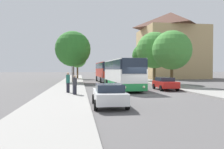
{
  "coord_description": "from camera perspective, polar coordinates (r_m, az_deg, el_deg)",
  "views": [
    {
      "loc": [
        -5.62,
        -19.3,
        2.33
      ],
      "look_at": [
        -1.09,
        11.21,
        1.56
      ],
      "focal_mm": 35.0,
      "sensor_mm": 36.0,
      "label": 1
    }
  ],
  "objects": [
    {
      "name": "pedestrian_waiting_near",
      "position": [
        18.88,
        -9.68,
        -2.67
      ],
      "size": [
        0.36,
        0.36,
        1.66
      ],
      "rotation": [
        0.0,
        0.0,
        3.89
      ],
      "color": "#23232D",
      "rests_on": "sidewalk_left"
    },
    {
      "name": "bus_middle",
      "position": [
        38.96,
        -1.66,
        0.74
      ],
      "size": [
        3.03,
        10.39,
        3.5
      ],
      "rotation": [
        0.0,
        0.0,
        0.03
      ],
      "color": "gray",
      "rests_on": "ground_plane"
    },
    {
      "name": "parked_car_left_curb",
      "position": [
        13.61,
        -0.76,
        -5.24
      ],
      "size": [
        2.06,
        4.15,
        1.41
      ],
      "rotation": [
        0.0,
        0.0,
        -0.02
      ],
      "color": "silver",
      "rests_on": "ground_plane"
    },
    {
      "name": "tree_right_far",
      "position": [
        29.77,
        15.36,
        6.14
      ],
      "size": [
        5.13,
        5.13,
        7.22
      ],
      "color": "#513D23",
      "rests_on": "sidewalk_right"
    },
    {
      "name": "pedestrian_waiting_far",
      "position": [
        20.62,
        -11.42,
        -1.98
      ],
      "size": [
        0.36,
        0.36,
        1.89
      ],
      "rotation": [
        0.0,
        0.0,
        0.08
      ],
      "color": "#23232D",
      "rests_on": "sidewalk_left"
    },
    {
      "name": "tree_left_far",
      "position": [
        51.61,
        -9.02,
        4.11
      ],
      "size": [
        4.18,
        4.18,
        6.72
      ],
      "color": "#513D23",
      "rests_on": "sidewalk_left"
    },
    {
      "name": "tree_left_near",
      "position": [
        37.53,
        -10.17,
        6.59
      ],
      "size": [
        5.96,
        5.96,
        8.56
      ],
      "color": "#47331E",
      "rests_on": "sidewalk_left"
    },
    {
      "name": "building_right_background",
      "position": [
        58.4,
        15.06,
        7.37
      ],
      "size": [
        14.45,
        14.09,
        16.85
      ],
      "color": "tan",
      "rests_on": "ground_plane"
    },
    {
      "name": "tree_right_near",
      "position": [
        42.18,
        8.48,
        4.84
      ],
      "size": [
        4.71,
        4.71,
        7.07
      ],
      "color": "#47331E",
      "rests_on": "sidewalk_right"
    },
    {
      "name": "tree_right_mid",
      "position": [
        36.13,
        11.05,
        6.23
      ],
      "size": [
        5.86,
        5.86,
        8.16
      ],
      "color": "#513D23",
      "rests_on": "sidewalk_right"
    },
    {
      "name": "ground_plane",
      "position": [
        20.23,
        7.77,
        -5.19
      ],
      "size": [
        300.0,
        300.0,
        0.0
      ],
      "primitive_type": "plane",
      "color": "#565454",
      "rests_on": "ground"
    },
    {
      "name": "parked_car_right_near",
      "position": [
        25.05,
        13.69,
        -2.24
      ],
      "size": [
        2.13,
        4.1,
        1.4
      ],
      "rotation": [
        0.0,
        0.0,
        3.1
      ],
      "color": "red",
      "rests_on": "ground_plane"
    },
    {
      "name": "bus_stop_sign",
      "position": [
        19.85,
        -10.18,
        -0.48
      ],
      "size": [
        0.08,
        0.45,
        2.45
      ],
      "color": "gray",
      "rests_on": "sidewalk_left"
    },
    {
      "name": "sidewalk_left",
      "position": [
        19.48,
        -12.51,
        -5.25
      ],
      "size": [
        4.0,
        120.0,
        0.15
      ],
      "primitive_type": "cube",
      "color": "gray",
      "rests_on": "ground_plane"
    },
    {
      "name": "sidewalk_right",
      "position": [
        23.16,
        24.69,
        -4.29
      ],
      "size": [
        4.0,
        120.0,
        0.15
      ],
      "primitive_type": "cube",
      "color": "gray",
      "rests_on": "ground_plane"
    },
    {
      "name": "bus_front",
      "position": [
        25.03,
        2.7,
        0.21
      ],
      "size": [
        3.1,
        10.31,
        3.37
      ],
      "rotation": [
        0.0,
        0.0,
        0.03
      ],
      "color": "#238942",
      "rests_on": "ground_plane"
    }
  ]
}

